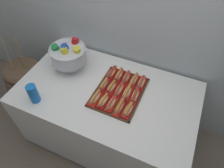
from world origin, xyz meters
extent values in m
plane|color=#7A6B5B|center=(0.00, 0.00, 0.00)|extent=(10.00, 10.00, 0.00)
cube|color=#B2BCC1|center=(0.00, 0.55, 1.30)|extent=(6.00, 0.10, 2.60)
cube|color=white|center=(0.00, 0.00, 0.40)|extent=(1.62, 0.94, 0.72)
cylinder|color=black|center=(-0.68, -0.34, 0.02)|extent=(0.05, 0.05, 0.04)
cylinder|color=black|center=(-0.68, 0.34, 0.02)|extent=(0.05, 0.05, 0.04)
cylinder|color=black|center=(0.68, 0.34, 0.02)|extent=(0.05, 0.05, 0.04)
cylinder|color=brown|center=(-1.17, 0.10, 0.26)|extent=(0.39, 0.39, 0.52)
torus|color=brown|center=(-1.17, 0.10, 0.04)|extent=(0.50, 0.50, 0.08)
torus|color=brown|center=(-1.17, 0.10, 0.13)|extent=(0.52, 0.52, 0.08)
torus|color=brown|center=(-1.17, 0.10, 0.21)|extent=(0.51, 0.51, 0.08)
torus|color=brown|center=(-1.17, 0.10, 0.30)|extent=(0.49, 0.49, 0.08)
torus|color=brown|center=(-1.17, 0.10, 0.39)|extent=(0.46, 0.46, 0.08)
torus|color=brown|center=(-1.17, 0.10, 0.47)|extent=(0.43, 0.43, 0.08)
cylinder|color=#937F56|center=(-1.10, 0.13, 0.73)|extent=(0.06, 0.03, 0.42)
cylinder|color=#937F56|center=(-1.11, 0.13, 0.70)|extent=(0.03, 0.04, 0.38)
cylinder|color=#937F56|center=(-1.23, 0.07, 0.74)|extent=(0.07, 0.08, 0.45)
cylinder|color=#937F56|center=(-1.21, 0.15, 0.73)|extent=(0.05, 0.07, 0.44)
cube|color=#472B19|center=(0.11, 0.03, 0.76)|extent=(0.41, 0.53, 0.01)
cube|color=#472B19|center=(0.10, -0.22, 0.77)|extent=(0.41, 0.02, 0.01)
cube|color=#472B19|center=(0.11, 0.29, 0.77)|extent=(0.41, 0.02, 0.01)
cube|color=#472B19|center=(-0.09, 0.04, 0.77)|extent=(0.02, 0.53, 0.01)
cube|color=#472B19|center=(0.30, 0.03, 0.77)|extent=(0.02, 0.53, 0.01)
cube|color=red|center=(-0.05, -0.13, 0.78)|extent=(0.07, 0.18, 0.02)
ellipsoid|color=beige|center=(-0.05, -0.13, 0.80)|extent=(0.06, 0.17, 0.04)
cylinder|color=#9E4C38|center=(-0.05, -0.13, 0.81)|extent=(0.04, 0.17, 0.03)
cylinder|color=yellow|center=(-0.05, -0.13, 0.83)|extent=(0.01, 0.14, 0.01)
cube|color=#B21414|center=(0.03, -0.13, 0.78)|extent=(0.07, 0.16, 0.02)
ellipsoid|color=#E0BC7F|center=(0.03, -0.13, 0.80)|extent=(0.06, 0.15, 0.04)
cylinder|color=#9E4C38|center=(0.03, -0.13, 0.81)|extent=(0.04, 0.15, 0.03)
cylinder|color=yellow|center=(0.03, -0.13, 0.82)|extent=(0.01, 0.13, 0.01)
cube|color=red|center=(0.10, -0.13, 0.78)|extent=(0.07, 0.16, 0.02)
ellipsoid|color=#E0BC7F|center=(0.10, -0.13, 0.80)|extent=(0.05, 0.15, 0.04)
cylinder|color=#A8563D|center=(0.10, -0.13, 0.81)|extent=(0.03, 0.15, 0.03)
cylinder|color=red|center=(0.10, -0.13, 0.83)|extent=(0.01, 0.13, 0.01)
cube|color=red|center=(0.18, -0.13, 0.78)|extent=(0.06, 0.18, 0.02)
ellipsoid|color=#E0BC7F|center=(0.18, -0.13, 0.80)|extent=(0.05, 0.17, 0.04)
cylinder|color=#9E4C38|center=(0.18, -0.13, 0.81)|extent=(0.04, 0.16, 0.03)
cylinder|color=yellow|center=(0.18, -0.13, 0.83)|extent=(0.01, 0.13, 0.01)
cube|color=red|center=(0.25, -0.13, 0.78)|extent=(0.07, 0.17, 0.02)
ellipsoid|color=beige|center=(0.25, -0.13, 0.80)|extent=(0.06, 0.15, 0.04)
cylinder|color=#A8563D|center=(0.25, -0.13, 0.81)|extent=(0.04, 0.14, 0.03)
cylinder|color=yellow|center=(0.25, -0.13, 0.83)|extent=(0.02, 0.12, 0.01)
cube|color=#B21414|center=(-0.04, 0.04, 0.78)|extent=(0.06, 0.16, 0.02)
ellipsoid|color=beige|center=(-0.04, 0.04, 0.80)|extent=(0.05, 0.15, 0.04)
cylinder|color=#A8563D|center=(-0.04, 0.04, 0.81)|extent=(0.04, 0.14, 0.03)
cylinder|color=yellow|center=(-0.04, 0.04, 0.83)|extent=(0.01, 0.12, 0.01)
cube|color=red|center=(0.03, 0.03, 0.78)|extent=(0.08, 0.16, 0.02)
ellipsoid|color=#E0BC7F|center=(0.03, 0.03, 0.80)|extent=(0.06, 0.15, 0.04)
cylinder|color=brown|center=(0.03, 0.03, 0.81)|extent=(0.04, 0.15, 0.03)
cylinder|color=yellow|center=(0.03, 0.03, 0.83)|extent=(0.02, 0.13, 0.01)
cube|color=#B21414|center=(0.11, 0.03, 0.78)|extent=(0.07, 0.17, 0.02)
ellipsoid|color=tan|center=(0.11, 0.03, 0.80)|extent=(0.06, 0.16, 0.04)
cylinder|color=#A8563D|center=(0.11, 0.03, 0.81)|extent=(0.03, 0.16, 0.03)
cylinder|color=red|center=(0.11, 0.03, 0.83)|extent=(0.01, 0.13, 0.01)
cube|color=red|center=(0.18, 0.03, 0.78)|extent=(0.07, 0.18, 0.02)
ellipsoid|color=beige|center=(0.18, 0.03, 0.80)|extent=(0.06, 0.16, 0.04)
cylinder|color=#A8563D|center=(0.18, 0.03, 0.81)|extent=(0.04, 0.17, 0.03)
cylinder|color=yellow|center=(0.18, 0.03, 0.83)|extent=(0.01, 0.14, 0.01)
cube|color=red|center=(0.26, 0.03, 0.78)|extent=(0.06, 0.18, 0.02)
ellipsoid|color=#E0BC7F|center=(0.26, 0.03, 0.80)|extent=(0.05, 0.16, 0.04)
cylinder|color=brown|center=(0.26, 0.03, 0.81)|extent=(0.03, 0.16, 0.03)
cylinder|color=red|center=(0.26, 0.03, 0.82)|extent=(0.01, 0.13, 0.01)
cube|color=#B21414|center=(-0.04, 0.20, 0.78)|extent=(0.08, 0.18, 0.02)
ellipsoid|color=#E0BC7F|center=(-0.04, 0.20, 0.80)|extent=(0.06, 0.16, 0.04)
cylinder|color=brown|center=(-0.04, 0.20, 0.81)|extent=(0.04, 0.16, 0.03)
cylinder|color=red|center=(-0.04, 0.20, 0.83)|extent=(0.02, 0.14, 0.01)
cube|color=red|center=(0.03, 0.20, 0.78)|extent=(0.07, 0.18, 0.02)
ellipsoid|color=beige|center=(0.03, 0.20, 0.80)|extent=(0.06, 0.17, 0.04)
cylinder|color=brown|center=(0.03, 0.20, 0.81)|extent=(0.04, 0.16, 0.03)
cylinder|color=yellow|center=(0.03, 0.20, 0.82)|extent=(0.01, 0.14, 0.01)
cube|color=red|center=(0.11, 0.20, 0.78)|extent=(0.07, 0.16, 0.02)
ellipsoid|color=tan|center=(0.11, 0.20, 0.80)|extent=(0.05, 0.15, 0.04)
cylinder|color=#A8563D|center=(0.11, 0.20, 0.81)|extent=(0.04, 0.15, 0.03)
cylinder|color=red|center=(0.11, 0.20, 0.82)|extent=(0.01, 0.12, 0.01)
cube|color=red|center=(0.18, 0.20, 0.78)|extent=(0.07, 0.17, 0.02)
ellipsoid|color=beige|center=(0.18, 0.20, 0.80)|extent=(0.06, 0.16, 0.04)
cylinder|color=#A8563D|center=(0.18, 0.20, 0.81)|extent=(0.04, 0.16, 0.03)
cylinder|color=yellow|center=(0.18, 0.20, 0.82)|extent=(0.02, 0.13, 0.01)
cube|color=red|center=(0.26, 0.20, 0.78)|extent=(0.07, 0.17, 0.02)
ellipsoid|color=beige|center=(0.26, 0.20, 0.80)|extent=(0.05, 0.15, 0.04)
cylinder|color=#A8563D|center=(0.26, 0.20, 0.81)|extent=(0.03, 0.15, 0.03)
cylinder|color=red|center=(0.26, 0.20, 0.82)|extent=(0.01, 0.12, 0.01)
cylinder|color=silver|center=(-0.46, 0.14, 0.77)|extent=(0.19, 0.19, 0.02)
cone|color=silver|center=(-0.46, 0.14, 0.82)|extent=(0.07, 0.07, 0.07)
cylinder|color=silver|center=(-0.46, 0.14, 0.92)|extent=(0.33, 0.33, 0.14)
torus|color=silver|center=(-0.46, 0.14, 0.99)|extent=(0.34, 0.34, 0.02)
cylinder|color=yellow|center=(-0.36, 0.15, 0.97)|extent=(0.09, 0.10, 0.13)
cylinder|color=red|center=(-0.45, 0.25, 0.97)|extent=(0.10, 0.12, 0.14)
cylinder|color=#1E47B2|center=(-0.48, 0.15, 0.97)|extent=(0.09, 0.10, 0.14)
cylinder|color=#197A33|center=(-0.56, 0.11, 0.97)|extent=(0.08, 0.11, 0.14)
cylinder|color=yellow|center=(-0.45, 0.09, 0.97)|extent=(0.10, 0.09, 0.14)
cylinder|color=blue|center=(-0.52, -0.34, 0.82)|extent=(0.08, 0.08, 0.12)
cylinder|color=blue|center=(-0.52, -0.34, 0.84)|extent=(0.08, 0.08, 0.12)
cylinder|color=blue|center=(-0.52, -0.34, 0.86)|extent=(0.08, 0.08, 0.12)
cylinder|color=blue|center=(-0.52, -0.34, 0.88)|extent=(0.08, 0.08, 0.12)
camera|label=1|loc=(0.52, -1.06, 2.18)|focal=33.03mm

